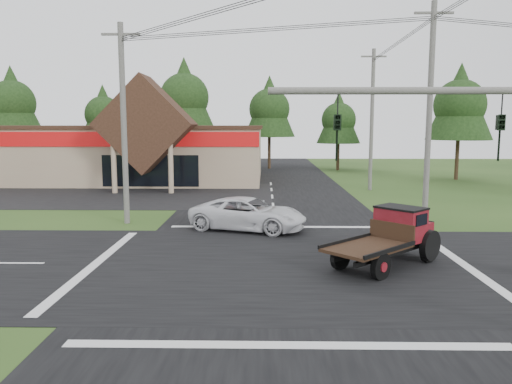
{
  "coord_description": "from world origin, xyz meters",
  "views": [
    {
      "loc": [
        -0.57,
        -18.38,
        5.28
      ],
      "look_at": [
        -0.96,
        4.4,
        2.2
      ],
      "focal_mm": 35.0,
      "sensor_mm": 36.0,
      "label": 1
    }
  ],
  "objects": [
    {
      "name": "ground",
      "position": [
        0.0,
        0.0,
        0.0
      ],
      "size": [
        120.0,
        120.0,
        0.0
      ],
      "primitive_type": "plane",
      "color": "#294518",
      "rests_on": "ground"
    },
    {
      "name": "road_ns",
      "position": [
        0.0,
        0.0,
        0.01
      ],
      "size": [
        12.0,
        120.0,
        0.02
      ],
      "primitive_type": "cube",
      "color": "black",
      "rests_on": "ground"
    },
    {
      "name": "road_ew",
      "position": [
        0.0,
        0.0,
        0.01
      ],
      "size": [
        120.0,
        12.0,
        0.02
      ],
      "primitive_type": "cube",
      "color": "black",
      "rests_on": "ground"
    },
    {
      "name": "parking_apron",
      "position": [
        -14.0,
        19.0,
        0.01
      ],
      "size": [
        28.0,
        14.0,
        0.02
      ],
      "primitive_type": "cube",
      "color": "black",
      "rests_on": "ground"
    },
    {
      "name": "cvs_building",
      "position": [
        -15.7,
        29.57,
        2.78
      ],
      "size": [
        30.4,
        18.2,
        9.19
      ],
      "color": "tan",
      "rests_on": "ground"
    },
    {
      "name": "utility_pole_nw",
      "position": [
        -8.0,
        8.0,
        5.39
      ],
      "size": [
        2.0,
        0.3,
        10.5
      ],
      "color": "#595651",
      "rests_on": "ground"
    },
    {
      "name": "utility_pole_ne",
      "position": [
        8.0,
        8.0,
        5.89
      ],
      "size": [
        2.0,
        0.3,
        11.5
      ],
      "color": "#595651",
      "rests_on": "ground"
    },
    {
      "name": "utility_pole_n",
      "position": [
        8.0,
        22.0,
        5.74
      ],
      "size": [
        2.0,
        0.3,
        11.2
      ],
      "color": "#595651",
      "rests_on": "ground"
    },
    {
      "name": "tree_row_a",
      "position": [
        -30.0,
        40.0,
        8.05
      ],
      "size": [
        6.72,
        6.72,
        12.12
      ],
      "color": "#332316",
      "rests_on": "ground"
    },
    {
      "name": "tree_row_b",
      "position": [
        -20.0,
        42.0,
        6.7
      ],
      "size": [
        5.6,
        5.6,
        10.1
      ],
      "color": "#332316",
      "rests_on": "ground"
    },
    {
      "name": "tree_row_c",
      "position": [
        -10.0,
        41.0,
        8.72
      ],
      "size": [
        7.28,
        7.28,
        13.13
      ],
      "color": "#332316",
      "rests_on": "ground"
    },
    {
      "name": "tree_row_d",
      "position": [
        0.0,
        42.0,
        7.38
      ],
      "size": [
        6.16,
        6.16,
        11.11
      ],
      "color": "#332316",
      "rests_on": "ground"
    },
    {
      "name": "tree_row_e",
      "position": [
        8.0,
        40.0,
        6.03
      ],
      "size": [
        5.04,
        5.04,
        9.09
      ],
      "color": "#332316",
      "rests_on": "ground"
    },
    {
      "name": "tree_side_ne",
      "position": [
        18.0,
        30.0,
        7.38
      ],
      "size": [
        6.16,
        6.16,
        11.11
      ],
      "color": "#332316",
      "rests_on": "ground"
    },
    {
      "name": "antique_flatbed_truck",
      "position": [
        3.92,
        -0.11,
        1.1
      ],
      "size": [
        5.18,
        5.07,
        2.19
      ],
      "primitive_type": null,
      "rotation": [
        0.0,
        0.0,
        -0.81
      ],
      "color": "#5B0D12",
      "rests_on": "ground"
    },
    {
      "name": "white_pickup",
      "position": [
        -1.38,
        6.41,
        0.81
      ],
      "size": [
        6.4,
        4.38,
        1.63
      ],
      "primitive_type": "imported",
      "rotation": [
        0.0,
        0.0,
        1.26
      ],
      "color": "silver",
      "rests_on": "ground"
    }
  ]
}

